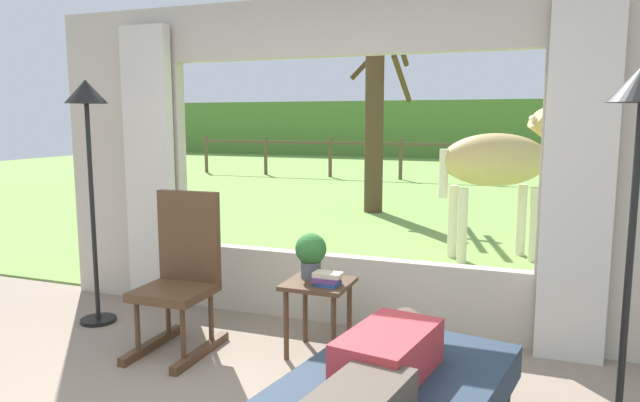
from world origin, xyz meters
TOP-DOWN VIEW (x-y plane):
  - back_wall_with_window at (0.00, 2.26)m, footprint 5.20×0.12m
  - curtain_panel_left at (-1.69, 2.12)m, footprint 0.44×0.10m
  - curtain_panel_right at (1.69, 2.12)m, footprint 0.44×0.10m
  - outdoor_pasture_lawn at (0.00, 13.16)m, footprint 36.00×21.68m
  - distant_hill_ridge at (0.00, 23.00)m, footprint 36.00×2.00m
  - reclining_person at (0.82, 0.35)m, footprint 0.44×1.43m
  - rocking_chair at (-0.88, 1.37)m, footprint 0.49×0.69m
  - side_table at (0.06, 1.60)m, footprint 0.44×0.44m
  - potted_plant at (-0.02, 1.66)m, footprint 0.22×0.22m
  - book_stack at (0.15, 1.54)m, footprint 0.20×0.16m
  - floor_lamp_left at (-1.83, 1.57)m, footprint 0.32×0.32m
  - floor_lamp_right at (1.88, 1.10)m, footprint 0.32×0.32m
  - horse at (1.06, 4.85)m, footprint 1.76×1.15m
  - pasture_tree at (-1.19, 7.67)m, footprint 1.06×1.21m
  - pasture_fence_line at (0.00, 13.19)m, footprint 16.10×0.10m

SIDE VIEW (x-z plane):
  - outdoor_pasture_lawn at x=0.00m, z-range 0.00..0.02m
  - side_table at x=0.06m, z-range 0.17..0.69m
  - reclining_person at x=0.82m, z-range 0.41..0.63m
  - rocking_chair at x=-0.88m, z-range -0.01..1.11m
  - book_stack at x=0.15m, z-range 0.52..0.61m
  - potted_plant at x=-0.02m, z-range 0.54..0.86m
  - pasture_fence_line at x=0.00m, z-range 0.19..1.29m
  - horse at x=1.06m, z-range 0.29..2.02m
  - curtain_panel_left at x=-1.69m, z-range 0.00..2.40m
  - curtain_panel_right at x=1.69m, z-range 0.00..2.40m
  - distant_hill_ridge at x=0.00m, z-range 0.00..2.40m
  - back_wall_with_window at x=0.00m, z-range -0.03..2.52m
  - pasture_tree at x=-1.19m, z-range -0.11..3.09m
  - floor_lamp_right at x=1.88m, z-range 0.58..2.47m
  - floor_lamp_left at x=-1.83m, z-range 0.59..2.52m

